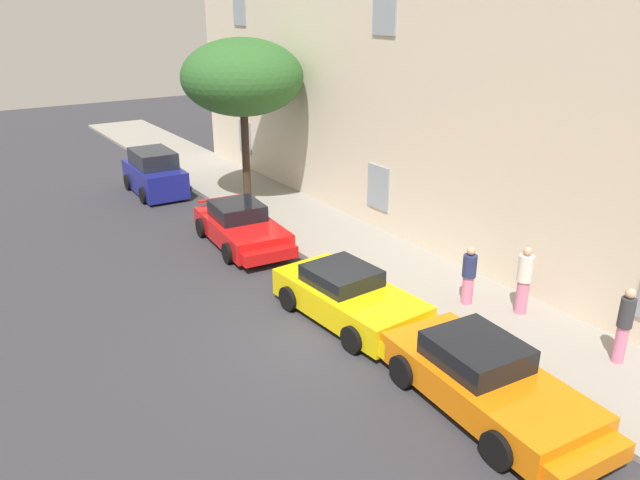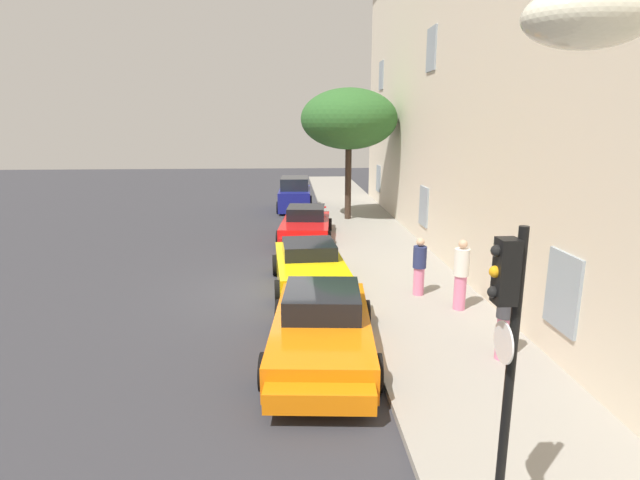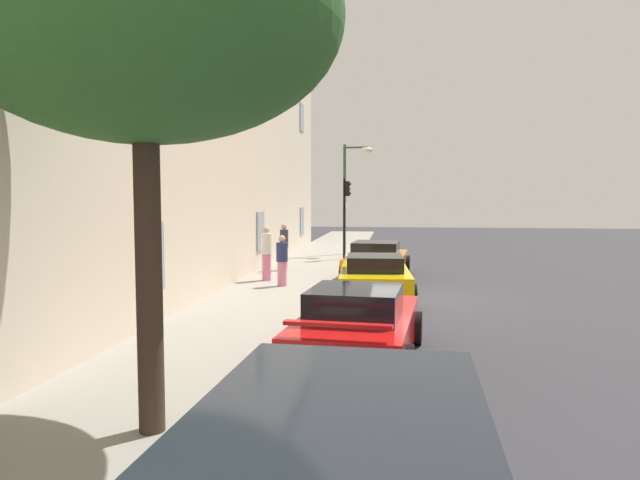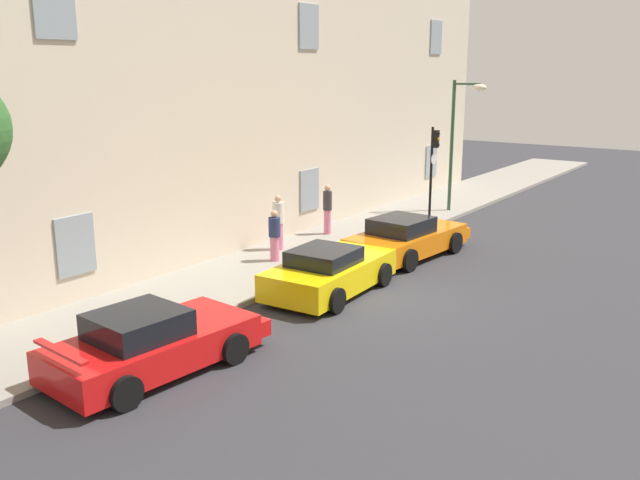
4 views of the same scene
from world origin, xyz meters
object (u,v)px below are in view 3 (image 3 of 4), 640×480
at_px(sportscar_white_middle, 377,261).
at_px(pedestrian_strolling, 267,253).
at_px(traffic_light, 346,204).
at_px(street_lamp, 354,178).
at_px(sportscar_yellow_flank, 374,279).
at_px(tree_near_kerb, 143,18).
at_px(pedestrian_admiring, 282,260).
at_px(pedestrian_bystander, 284,246).
at_px(sportscar_red_lead, 359,325).

height_order(sportscar_white_middle, pedestrian_strolling, pedestrian_strolling).
bearing_deg(traffic_light, street_lamp, -4.96).
height_order(traffic_light, pedestrian_strolling, traffic_light).
xyz_separation_m(sportscar_yellow_flank, pedestrian_strolling, (2.21, 3.65, 0.48)).
distance_m(tree_near_kerb, pedestrian_admiring, 11.81).
bearing_deg(pedestrian_admiring, pedestrian_bystander, 10.08).
bearing_deg(pedestrian_strolling, street_lamp, -13.73).
relative_size(tree_near_kerb, street_lamp, 1.17).
height_order(tree_near_kerb, pedestrian_strolling, tree_near_kerb).
distance_m(street_lamp, pedestrian_bystander, 7.33).
bearing_deg(street_lamp, pedestrian_strolling, 166.27).
height_order(sportscar_white_middle, tree_near_kerb, tree_near_kerb).
xyz_separation_m(street_lamp, pedestrian_bystander, (-6.43, 2.16, -2.77)).
distance_m(street_lamp, pedestrian_strolling, 9.80).
bearing_deg(sportscar_yellow_flank, street_lamp, 7.12).
height_order(street_lamp, pedestrian_bystander, street_lamp).
xyz_separation_m(traffic_light, pedestrian_admiring, (-8.10, 1.29, -1.65)).
distance_m(sportscar_white_middle, traffic_light, 5.39).
bearing_deg(pedestrian_admiring, pedestrian_strolling, 33.48).
bearing_deg(traffic_light, sportscar_white_middle, -161.90).
relative_size(sportscar_red_lead, sportscar_yellow_flank, 1.01).
relative_size(traffic_light, pedestrian_admiring, 2.27).
height_order(pedestrian_admiring, pedestrian_strolling, pedestrian_strolling).
bearing_deg(sportscar_red_lead, pedestrian_admiring, 21.52).
bearing_deg(sportscar_yellow_flank, traffic_light, 9.91).
distance_m(tree_near_kerb, pedestrian_bystander, 15.48).
bearing_deg(sportscar_red_lead, pedestrian_strolling, 23.29).
bearing_deg(pedestrian_bystander, pedestrian_admiring, -169.92).
height_order(traffic_light, pedestrian_admiring, traffic_light).
bearing_deg(traffic_light, tree_near_kerb, 178.08).
bearing_deg(traffic_light, pedestrian_admiring, 170.92).
xyz_separation_m(tree_near_kerb, pedestrian_strolling, (12.24, 1.40, -3.83)).
height_order(sportscar_red_lead, sportscar_white_middle, sportscar_red_lead).
bearing_deg(pedestrian_strolling, sportscar_red_lead, -156.71).
bearing_deg(tree_near_kerb, sportscar_yellow_flank, -12.63).
xyz_separation_m(traffic_light, pedestrian_strolling, (-6.97, 2.04, -1.54)).
bearing_deg(street_lamp, traffic_light, 175.04).
relative_size(traffic_light, street_lamp, 0.68).
distance_m(sportscar_red_lead, street_lamp, 17.81).
distance_m(pedestrian_admiring, pedestrian_strolling, 1.36).
relative_size(sportscar_yellow_flank, street_lamp, 0.87).
xyz_separation_m(pedestrian_strolling, pedestrian_bystander, (2.70, -0.07, 0.01)).
xyz_separation_m(sportscar_red_lead, pedestrian_strolling, (8.33, 3.59, 0.47)).
bearing_deg(sportscar_white_middle, sportscar_red_lead, 179.94).
relative_size(sportscar_red_lead, sportscar_white_middle, 0.95).
distance_m(sportscar_red_lead, traffic_light, 15.51).
bearing_deg(traffic_light, pedestrian_strolling, 163.66).
distance_m(sportscar_white_middle, pedestrian_bystander, 3.59).
distance_m(traffic_light, pedestrian_bystander, 4.95).
relative_size(pedestrian_admiring, pedestrian_strolling, 0.88).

